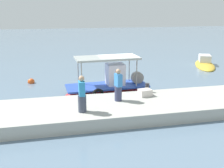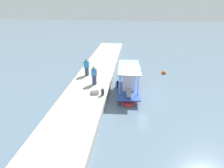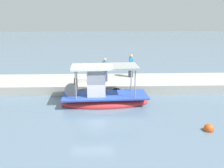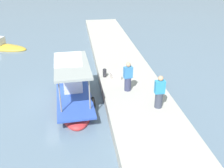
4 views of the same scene
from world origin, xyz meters
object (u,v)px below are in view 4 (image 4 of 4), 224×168
Objects in this scene: main_fishing_boat at (74,96)px; fisherman_near_bollard at (128,78)px; moored_boat_mid at (0,46)px; fisherman_by_crate at (159,93)px; mooring_bollard at (105,73)px; cargo_crate at (115,76)px.

main_fishing_boat is 3.29m from fisherman_near_bollard.
main_fishing_boat is at bearing -148.57° from moored_boat_mid.
fisherman_by_crate is at bearing -116.70° from main_fishing_boat.
fisherman_near_bollard is 0.31× the size of moored_boat_mid.
main_fishing_boat is 3.12× the size of fisherman_by_crate.
fisherman_by_crate is 4.74m from mooring_bollard.
mooring_bollard is 12.67m from moored_boat_mid.
main_fishing_boat is 4.95m from fisherman_by_crate.
main_fishing_boat reaches higher than fisherman_near_bollard.
main_fishing_boat reaches higher than moored_boat_mid.
cargo_crate is (1.56, -2.68, 0.38)m from main_fishing_boat.
fisherman_near_bollard reaches higher than cargo_crate.
fisherman_by_crate is (-2.18, -4.34, 1.00)m from main_fishing_boat.
fisherman_by_crate is at bearing -156.14° from cargo_crate.
main_fishing_boat is 2.83m from mooring_bollard.
cargo_crate is (3.74, 1.65, -0.62)m from fisherman_by_crate.
moored_boat_mid is at bearing 43.92° from mooring_bollard.
main_fishing_boat reaches higher than cargo_crate.
fisherman_by_crate is (-2.06, -1.20, 0.02)m from fisherman_near_bollard.
cargo_crate is (-0.37, -0.65, -0.07)m from mooring_bollard.
main_fishing_boat is at bearing 87.82° from fisherman_near_bollard.
main_fishing_boat is at bearing 63.30° from fisherman_by_crate.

